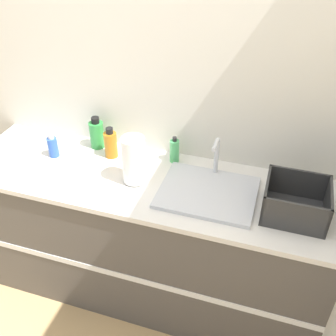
% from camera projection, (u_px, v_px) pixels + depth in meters
% --- Properties ---
extents(ground_plane, '(12.00, 12.00, 0.00)m').
position_uv_depth(ground_plane, '(133.00, 324.00, 2.36)').
color(ground_plane, tan).
extents(wall_back, '(4.40, 0.06, 2.60)m').
position_uv_depth(wall_back, '(164.00, 82.00, 2.08)').
color(wall_back, beige).
rests_on(wall_back, ground_plane).
extents(counter_cabinet, '(2.03, 0.61, 0.89)m').
position_uv_depth(counter_cabinet, '(147.00, 238.00, 2.33)').
color(counter_cabinet, '#514C47').
rests_on(counter_cabinet, ground_plane).
extents(sink, '(0.48, 0.38, 0.23)m').
position_uv_depth(sink, '(208.00, 191.00, 1.96)').
color(sink, silver).
rests_on(sink, counter_cabinet).
extents(paper_towel_roll, '(0.12, 0.12, 0.26)m').
position_uv_depth(paper_towel_roll, '(134.00, 160.00, 1.98)').
color(paper_towel_roll, '#4C4C51').
rests_on(paper_towel_roll, counter_cabinet).
extents(dish_rack, '(0.29, 0.27, 0.16)m').
position_uv_depth(dish_rack, '(295.00, 203.00, 1.81)').
color(dish_rack, '#2D2D2D').
rests_on(dish_rack, counter_cabinet).
extents(bottle_amber, '(0.07, 0.07, 0.18)m').
position_uv_depth(bottle_amber, '(111.00, 144.00, 2.20)').
color(bottle_amber, '#B26B19').
rests_on(bottle_amber, counter_cabinet).
extents(bottle_blue, '(0.06, 0.06, 0.14)m').
position_uv_depth(bottle_blue, '(53.00, 147.00, 2.21)').
color(bottle_blue, '#2D56B7').
rests_on(bottle_blue, counter_cabinet).
extents(bottle_green, '(0.08, 0.08, 0.19)m').
position_uv_depth(bottle_green, '(97.00, 134.00, 2.28)').
color(bottle_green, '#2D8C3D').
rests_on(bottle_green, counter_cabinet).
extents(soap_dispenser, '(0.05, 0.05, 0.16)m').
position_uv_depth(soap_dispenser, '(174.00, 151.00, 2.16)').
color(soap_dispenser, '#4CB266').
rests_on(soap_dispenser, counter_cabinet).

